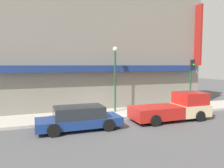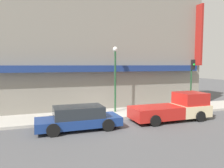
% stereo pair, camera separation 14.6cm
% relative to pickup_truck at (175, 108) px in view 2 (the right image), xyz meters
% --- Properties ---
extents(ground_plane, '(80.00, 80.00, 0.00)m').
position_rel_pickup_truck_xyz_m(ground_plane, '(-4.06, 1.26, -0.81)').
color(ground_plane, '#4C4C4F').
extents(sidewalk, '(36.00, 3.17, 0.17)m').
position_rel_pickup_truck_xyz_m(sidewalk, '(-4.06, 2.85, -0.72)').
color(sidewalk, '#ADA89E').
rests_on(sidewalk, ground).
extents(building, '(19.80, 3.80, 11.18)m').
position_rel_pickup_truck_xyz_m(building, '(-4.05, 5.91, 4.77)').
color(building, gray).
rests_on(building, ground).
extents(pickup_truck, '(5.50, 2.17, 1.84)m').
position_rel_pickup_truck_xyz_m(pickup_truck, '(0.00, 0.00, 0.00)').
color(pickup_truck, beige).
rests_on(pickup_truck, ground).
extents(parked_car, '(4.89, 2.06, 1.37)m').
position_rel_pickup_truck_xyz_m(parked_car, '(-6.63, -0.00, -0.13)').
color(parked_car, navy).
rests_on(parked_car, ground).
extents(fire_hydrant, '(0.16, 0.16, 0.61)m').
position_rel_pickup_truck_xyz_m(fire_hydrant, '(-5.56, 2.21, -0.33)').
color(fire_hydrant, '#196633').
rests_on(fire_hydrant, sidewalk).
extents(street_lamp, '(0.36, 0.36, 4.96)m').
position_rel_pickup_truck_xyz_m(street_lamp, '(-3.20, 3.12, 2.51)').
color(street_lamp, '#1E4728').
rests_on(street_lamp, sidewalk).
extents(traffic_light, '(0.28, 0.42, 4.01)m').
position_rel_pickup_truck_xyz_m(traffic_light, '(2.90, 1.89, 2.11)').
color(traffic_light, '#1E4728').
rests_on(traffic_light, sidewalk).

